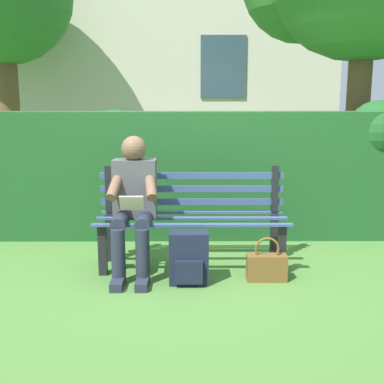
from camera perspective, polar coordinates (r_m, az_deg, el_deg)
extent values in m
plane|color=#477533|center=(4.32, -0.01, -9.17)|extent=(60.00, 60.00, 0.00)
cube|color=black|center=(4.15, 10.90, -6.93)|extent=(0.07, 0.07, 0.45)
cube|color=black|center=(4.14, -10.90, -6.97)|extent=(0.07, 0.07, 0.45)
cube|color=black|center=(4.50, 10.00, -5.52)|extent=(0.07, 0.07, 0.45)
cube|color=black|center=(4.49, -10.05, -5.54)|extent=(0.07, 0.07, 0.45)
cube|color=#384C7A|center=(4.41, -0.02, -2.50)|extent=(1.72, 0.06, 0.02)
cube|color=#384C7A|center=(4.19, -0.01, -3.24)|extent=(1.72, 0.06, 0.02)
cube|color=#384C7A|center=(3.96, 0.01, -4.06)|extent=(1.72, 0.06, 0.02)
cube|color=black|center=(4.43, 10.10, 0.40)|extent=(0.06, 0.06, 0.44)
cube|color=black|center=(4.42, -10.16, 0.38)|extent=(0.06, 0.06, 0.44)
cube|color=#384C7A|center=(4.38, -0.02, -1.20)|extent=(1.72, 0.02, 0.06)
cube|color=#384C7A|center=(4.36, -0.02, 0.40)|extent=(1.72, 0.02, 0.06)
cube|color=#384C7A|center=(4.33, -0.02, 2.02)|extent=(1.72, 0.02, 0.06)
cube|color=#4C4C51|center=(4.18, -7.00, 0.44)|extent=(0.38, 0.22, 0.52)
sphere|color=brown|center=(4.11, -7.15, 5.32)|extent=(0.22, 0.22, 0.22)
cylinder|color=#232838|center=(4.01, -5.85, -3.47)|extent=(0.13, 0.42, 0.13)
cylinder|color=#232838|center=(4.04, -8.68, -3.46)|extent=(0.13, 0.42, 0.13)
cylinder|color=#232838|center=(3.88, -6.07, -7.89)|extent=(0.12, 0.12, 0.47)
cylinder|color=#232838|center=(3.91, -9.02, -7.84)|extent=(0.12, 0.12, 0.47)
cube|color=#232838|center=(3.88, -6.13, -11.06)|extent=(0.10, 0.24, 0.07)
cube|color=#232838|center=(3.90, -9.11, -10.99)|extent=(0.10, 0.24, 0.07)
cylinder|color=brown|center=(4.01, -5.12, 0.94)|extent=(0.14, 0.32, 0.26)
cylinder|color=brown|center=(4.05, -9.36, 0.92)|extent=(0.14, 0.32, 0.26)
cube|color=beige|center=(3.94, -7.41, -1.36)|extent=(0.20, 0.07, 0.13)
cube|color=#1E5123|center=(5.31, 4.85, 2.31)|extent=(5.32, 0.74, 1.39)
sphere|color=#1E5123|center=(5.53, 21.86, 6.98)|extent=(0.67, 0.67, 0.67)
sphere|color=#1E5123|center=(5.39, -9.48, 6.78)|extent=(0.59, 0.59, 0.59)
cylinder|color=brown|center=(6.42, 19.58, 8.60)|extent=(0.30, 0.30, 2.59)
cube|color=#334756|center=(9.53, 3.86, 15.09)|extent=(0.90, 0.04, 1.20)
cube|color=#191E33|center=(3.89, -0.39, -8.04)|extent=(0.32, 0.18, 0.44)
cube|color=#191E33|center=(3.81, -0.39, -9.83)|extent=(0.23, 0.04, 0.19)
cylinder|color=#191E33|center=(3.98, 1.02, -7.24)|extent=(0.04, 0.04, 0.26)
cylinder|color=#191E33|center=(3.98, -1.80, -7.24)|extent=(0.04, 0.04, 0.26)
cube|color=brown|center=(4.02, 9.13, -9.14)|extent=(0.34, 0.13, 0.22)
torus|color=brown|center=(3.97, 9.20, -6.93)|extent=(0.21, 0.02, 0.21)
cylinder|color=brown|center=(8.71, -21.45, 9.05)|extent=(0.35, 0.35, 2.64)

